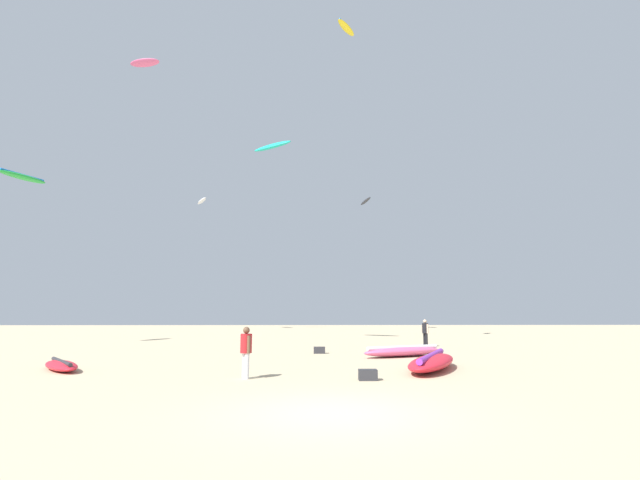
{
  "coord_description": "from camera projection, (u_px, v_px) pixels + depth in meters",
  "views": [
    {
      "loc": [
        -0.48,
        -10.12,
        2.08
      ],
      "look_at": [
        0.0,
        17.83,
        6.26
      ],
      "focal_mm": 26.61,
      "sensor_mm": 36.0,
      "label": 1
    }
  ],
  "objects": [
    {
      "name": "kite_grounded_mid",
      "position": [
        61.0,
        365.0,
        16.69
      ],
      "size": [
        2.57,
        2.94,
        0.37
      ],
      "color": "red",
      "rests_on": "ground"
    },
    {
      "name": "ground_plane",
      "position": [
        335.0,
        413.0,
        9.71
      ],
      "size": [
        120.0,
        120.0,
        0.0
      ],
      "primitive_type": "plane",
      "color": "#C6B28C"
    },
    {
      "name": "gear_bag",
      "position": [
        319.0,
        350.0,
        23.28
      ],
      "size": [
        0.56,
        0.36,
        0.32
      ],
      "primitive_type": "cube",
      "color": "#2D2D33",
      "rests_on": "ground"
    },
    {
      "name": "kite_aloft_3",
      "position": [
        23.0,
        177.0,
        29.35
      ],
      "size": [
        2.0,
        3.17,
        0.38
      ],
      "color": "green"
    },
    {
      "name": "person_midground",
      "position": [
        425.0,
        331.0,
        27.65
      ],
      "size": [
        0.36,
        0.47,
        1.57
      ],
      "rotation": [
        0.0,
        0.0,
        0.48
      ],
      "color": "black",
      "rests_on": "ground"
    },
    {
      "name": "kite_aloft_0",
      "position": [
        272.0,
        146.0,
        33.32
      ],
      "size": [
        3.26,
        2.77,
        0.76
      ],
      "color": "#19B29E"
    },
    {
      "name": "kite_grounded_far",
      "position": [
        432.0,
        362.0,
        16.81
      ],
      "size": [
        3.23,
        5.02,
        0.62
      ],
      "color": "red",
      "rests_on": "ground"
    },
    {
      "name": "kite_aloft_4",
      "position": [
        145.0,
        63.0,
        47.11
      ],
      "size": [
        3.26,
        1.51,
        0.78
      ],
      "color": "#E5598C"
    },
    {
      "name": "kite_aloft_2",
      "position": [
        202.0,
        201.0,
        52.28
      ],
      "size": [
        1.97,
        3.1,
        0.68
      ],
      "color": "white"
    },
    {
      "name": "kite_aloft_1",
      "position": [
        346.0,
        28.0,
        32.86
      ],
      "size": [
        1.67,
        2.28,
        0.34
      ],
      "color": "yellow"
    },
    {
      "name": "person_foreground",
      "position": [
        246.0,
        348.0,
        14.74
      ],
      "size": [
        0.36,
        0.47,
        1.58
      ],
      "rotation": [
        0.0,
        0.0,
        0.53
      ],
      "color": "silver",
      "rests_on": "ground"
    },
    {
      "name": "kite_grounded_near",
      "position": [
        403.0,
        351.0,
        21.61
      ],
      "size": [
        4.24,
        2.84,
        0.54
      ],
      "color": "#E5598C",
      "rests_on": "ground"
    },
    {
      "name": "cooler_box",
      "position": [
        368.0,
        375.0,
        14.32
      ],
      "size": [
        0.56,
        0.36,
        0.32
      ],
      "primitive_type": "cube",
      "color": "#2D2D33",
      "rests_on": "ground"
    },
    {
      "name": "kite_aloft_5",
      "position": [
        366.0,
        201.0,
        52.7
      ],
      "size": [
        1.36,
        3.32,
        0.78
      ],
      "color": "#2D2D33"
    }
  ]
}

